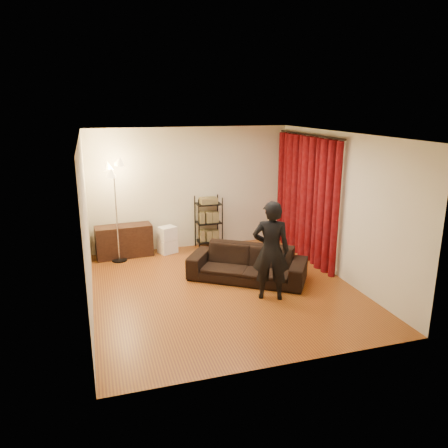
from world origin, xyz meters
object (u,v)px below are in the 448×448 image
object	(u,v)px
media_cabinet	(124,241)
sofa	(247,264)
wire_shelf	(209,222)
person	(271,251)
floor_lamp	(116,212)
storage_boxes	(168,240)

from	to	relation	value
media_cabinet	sofa	bearing A→B (deg)	-47.82
sofa	media_cabinet	distance (m)	2.88
wire_shelf	media_cabinet	bearing A→B (deg)	156.67
person	floor_lamp	bearing A→B (deg)	-26.45
storage_boxes	wire_shelf	world-z (taller)	wire_shelf
person	storage_boxes	bearing A→B (deg)	-44.01
person	wire_shelf	xyz separation A→B (m)	(-0.29, 2.89, -0.25)
sofa	floor_lamp	distance (m)	2.91
wire_shelf	floor_lamp	distance (m)	2.10
media_cabinet	storage_boxes	world-z (taller)	media_cabinet
media_cabinet	wire_shelf	world-z (taller)	wire_shelf
media_cabinet	storage_boxes	distance (m)	0.93
floor_lamp	media_cabinet	bearing A→B (deg)	61.79
media_cabinet	floor_lamp	world-z (taller)	floor_lamp
sofa	storage_boxes	size ratio (longest dim) A/B	3.55
sofa	floor_lamp	world-z (taller)	floor_lamp
wire_shelf	floor_lamp	xyz separation A→B (m)	(-2.02, -0.30, 0.46)
sofa	person	bearing A→B (deg)	-49.93
sofa	wire_shelf	xyz separation A→B (m)	(-0.19, 2.03, 0.28)
sofa	wire_shelf	world-z (taller)	wire_shelf
storage_boxes	floor_lamp	world-z (taller)	floor_lamp
storage_boxes	floor_lamp	bearing A→B (deg)	-169.59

